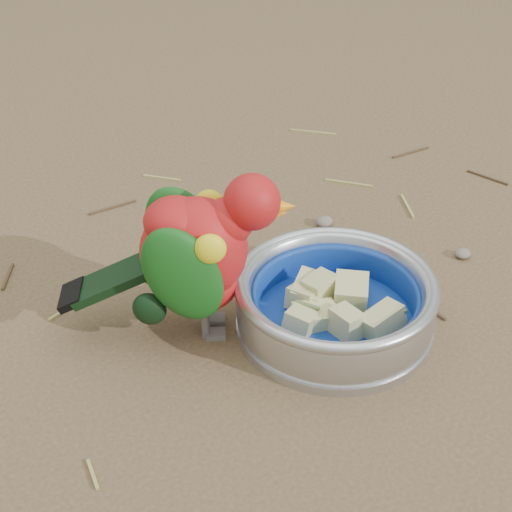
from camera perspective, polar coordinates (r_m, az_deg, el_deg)
ground at (r=0.80m, az=10.21°, el=-6.50°), size 60.00×60.00×0.00m
food_bowl at (r=0.81m, az=5.68°, el=-4.82°), size 0.20×0.20×0.02m
bowl_wall at (r=0.79m, az=5.80°, el=-3.13°), size 0.20×0.20×0.04m
fruit_wedges at (r=0.80m, az=5.77°, el=-3.53°), size 0.12×0.12×0.03m
lory_parrot at (r=0.76m, az=-4.20°, el=-0.40°), size 0.23×0.20×0.17m
ground_debris at (r=0.82m, az=7.77°, el=-4.67°), size 0.90×0.80×0.01m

